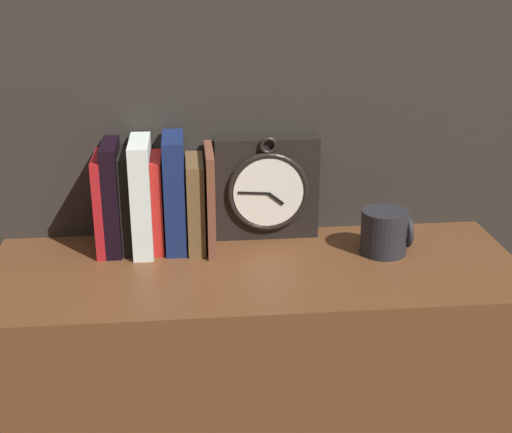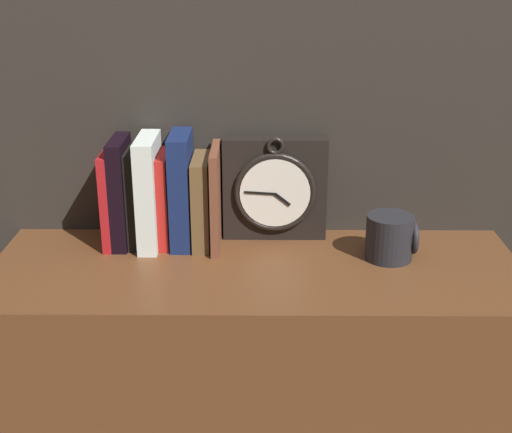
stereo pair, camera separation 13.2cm
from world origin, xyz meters
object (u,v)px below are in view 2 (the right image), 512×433
Objects in this scene: book_slot2_black at (135,196)px; book_slot7_brown at (216,198)px; clock at (275,189)px; mug at (391,237)px; book_slot4_red at (165,199)px; book_slot5_navy at (182,190)px; book_slot0_red at (110,198)px; book_slot3_white at (149,192)px; book_slot1_black at (121,192)px; book_slot6_brown at (202,201)px.

book_slot7_brown reaches higher than book_slot2_black.
mug is (0.22, -0.11, -0.06)m from clock.
book_slot5_navy is at bearing -7.05° from book_slot4_red.
clock is 1.08× the size of book_slot7_brown.
clock is 0.33m from book_slot0_red.
book_slot0_red is 0.21m from book_slot7_brown.
clock is at bearing 5.79° from book_slot2_black.
book_slot0_red is 0.56m from mug.
book_slot5_navy reaches higher than book_slot3_white.
book_slot7_brown is at bearing -3.20° from book_slot1_black.
book_slot6_brown is (0.19, -0.00, -0.01)m from book_slot0_red.
mug is at bearing -7.59° from book_slot0_red.
mug is (0.53, -0.07, -0.07)m from book_slot1_black.
clock is at bearing 6.06° from book_slot1_black.
book_slot3_white is at bearing -174.53° from book_slot5_navy.
book_slot2_black is at bearing 171.19° from mug.
book_slot3_white is at bearing -177.94° from book_slot6_brown.
book_slot2_black reaches higher than book_slot6_brown.
book_slot3_white is 0.13m from book_slot7_brown.
book_slot0_red is 0.11m from book_slot4_red.
book_slot6_brown is at bearing 165.27° from book_slot7_brown.
book_slot0_red is 0.08m from book_slot3_white.
book_slot0_red is 0.85× the size of book_slot5_navy.
mug is (0.45, -0.08, -0.05)m from book_slot4_red.
book_slot2_black is 1.09× the size of book_slot6_brown.
clock reaches higher than book_slot4_red.
clock reaches higher than mug.
clock is 1.01× the size of book_slot1_black.
book_slot5_navy is 0.07m from book_slot7_brown.
book_slot3_white reaches higher than book_slot2_black.
clock is 0.99× the size of book_slot3_white.
book_slot7_brown is 0.35m from mug.
clock is 0.26m from mug.
book_slot7_brown is at bearing 169.43° from mug.
book_slot4_red is at bearing 174.93° from book_slot6_brown.
book_slot7_brown is (-0.12, -0.04, -0.00)m from clock.
clock is at bearing 10.14° from book_slot5_navy.
book_slot6_brown is (0.07, -0.01, -0.00)m from book_slot4_red.
book_slot6_brown is 0.38m from mug.
book_slot5_navy is 2.35× the size of mug.
clock reaches higher than book_slot0_red.
book_slot4_red is at bearing 19.13° from book_slot3_white.
book_slot6_brown is (-0.15, -0.04, -0.02)m from clock.
book_slot3_white reaches higher than book_slot7_brown.
book_slot4_red is 0.07m from book_slot6_brown.
clock is 1.17× the size of book_slot4_red.
book_slot1_black is 0.09m from book_slot4_red.
book_slot5_navy is (0.10, -0.00, 0.02)m from book_slot2_black.
book_slot1_black is at bearing 179.67° from book_slot5_navy.
mug is at bearing -10.18° from book_slot5_navy.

